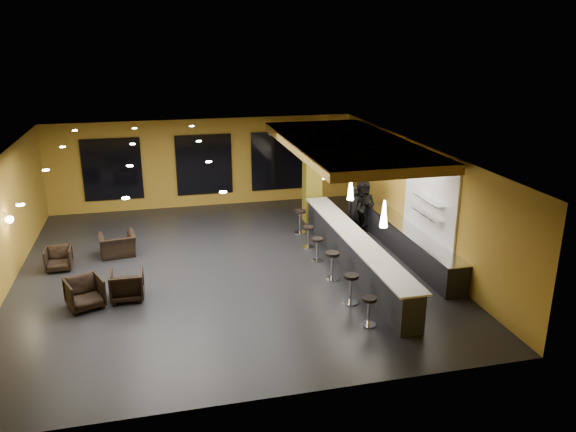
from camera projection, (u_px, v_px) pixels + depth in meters
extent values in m
cube|color=black|center=(227.00, 269.00, 16.83)|extent=(12.00, 13.00, 0.10)
cube|color=black|center=(223.00, 150.00, 15.70)|extent=(12.00, 13.00, 0.10)
cube|color=#A77E25|center=(204.00, 163.00, 22.32)|extent=(12.00, 0.10, 3.50)
cube|color=#A77E25|center=(271.00, 318.00, 10.21)|extent=(12.00, 0.10, 3.50)
cube|color=#A77E25|center=(417.00, 198.00, 17.60)|extent=(0.10, 13.00, 3.50)
cube|color=olive|center=(346.00, 144.00, 17.57)|extent=(3.60, 8.00, 0.28)
cube|color=black|center=(112.00, 169.00, 21.46)|extent=(2.20, 0.06, 2.40)
cube|color=black|center=(204.00, 165.00, 22.23)|extent=(2.20, 0.06, 2.40)
cube|color=black|center=(278.00, 161.00, 22.89)|extent=(2.20, 0.06, 2.40)
cube|color=white|center=(430.00, 199.00, 16.58)|extent=(0.06, 3.20, 2.40)
cube|color=black|center=(354.00, 253.00, 16.54)|extent=(0.60, 8.00, 1.00)
cube|color=silver|center=(355.00, 236.00, 16.38)|extent=(0.78, 8.10, 0.05)
cube|color=black|center=(409.00, 244.00, 17.47)|extent=(0.70, 6.00, 0.86)
cube|color=silver|center=(410.00, 230.00, 17.32)|extent=(0.72, 6.00, 0.03)
cube|color=silver|center=(428.00, 214.00, 16.49)|extent=(0.30, 1.50, 0.03)
cube|color=silver|center=(429.00, 200.00, 16.35)|extent=(0.30, 1.50, 0.03)
cube|color=olive|center=(312.00, 175.00, 20.40)|extent=(0.60, 0.60, 3.50)
sphere|color=#FFE5B2|center=(10.00, 220.00, 15.41)|extent=(0.22, 0.22, 0.22)
cone|color=white|center=(384.00, 214.00, 14.11)|extent=(0.20, 0.20, 0.70)
cone|color=white|center=(351.00, 188.00, 16.42)|extent=(0.20, 0.20, 0.70)
cone|color=white|center=(326.00, 169.00, 18.73)|extent=(0.20, 0.20, 0.70)
imported|color=black|center=(353.00, 211.00, 19.23)|extent=(0.75, 0.64, 1.73)
imported|color=black|center=(362.00, 208.00, 19.43)|extent=(0.94, 0.75, 1.84)
imported|color=black|center=(363.00, 205.00, 19.86)|extent=(1.00, 0.82, 1.76)
imported|color=black|center=(85.00, 293.00, 14.25)|extent=(1.10, 1.12, 0.79)
imported|color=black|center=(127.00, 285.00, 14.72)|extent=(0.85, 0.88, 0.79)
imported|color=black|center=(59.00, 259.00, 16.54)|extent=(0.76, 0.78, 0.69)
imported|color=black|center=(117.00, 245.00, 17.58)|extent=(1.21, 1.09, 0.71)
cylinder|color=silver|center=(368.00, 324.00, 13.49)|extent=(0.37, 0.37, 0.03)
cylinder|color=silver|center=(369.00, 312.00, 13.38)|extent=(0.06, 0.06, 0.65)
cylinder|color=black|center=(369.00, 299.00, 13.27)|extent=(0.35, 0.35, 0.07)
cylinder|color=silver|center=(350.00, 302.00, 14.58)|extent=(0.41, 0.41, 0.03)
cylinder|color=silver|center=(351.00, 290.00, 14.47)|extent=(0.07, 0.07, 0.71)
cylinder|color=black|center=(351.00, 276.00, 14.35)|extent=(0.39, 0.39, 0.08)
cylinder|color=silver|center=(332.00, 279.00, 15.99)|extent=(0.42, 0.42, 0.03)
cylinder|color=silver|center=(332.00, 267.00, 15.88)|extent=(0.07, 0.07, 0.73)
cylinder|color=black|center=(333.00, 254.00, 15.75)|extent=(0.39, 0.39, 0.08)
cylinder|color=silver|center=(317.00, 261.00, 17.25)|extent=(0.38, 0.38, 0.03)
cylinder|color=silver|center=(317.00, 250.00, 17.14)|extent=(0.07, 0.07, 0.66)
cylinder|color=black|center=(317.00, 239.00, 17.03)|extent=(0.36, 0.36, 0.08)
cylinder|color=silver|center=(308.00, 247.00, 18.34)|extent=(0.37, 0.37, 0.03)
cylinder|color=silver|center=(308.00, 238.00, 18.24)|extent=(0.06, 0.06, 0.64)
cylinder|color=black|center=(309.00, 227.00, 18.13)|extent=(0.35, 0.35, 0.07)
cylinder|color=silver|center=(300.00, 232.00, 19.68)|extent=(0.42, 0.42, 0.03)
cylinder|color=silver|center=(300.00, 222.00, 19.56)|extent=(0.07, 0.07, 0.74)
cylinder|color=black|center=(300.00, 211.00, 19.44)|extent=(0.40, 0.40, 0.08)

